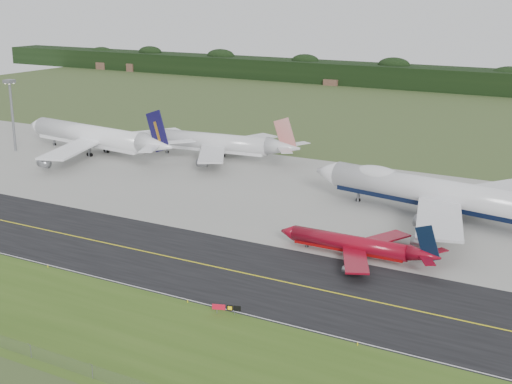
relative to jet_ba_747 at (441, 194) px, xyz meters
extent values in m
plane|color=#384620|center=(-28.71, -48.11, -6.25)|extent=(600.00, 600.00, 0.00)
cube|color=#345218|center=(-28.71, -83.11, -6.24)|extent=(400.00, 30.00, 0.01)
cube|color=black|center=(-28.71, -52.11, -6.24)|extent=(400.00, 32.00, 0.02)
cube|color=gray|center=(-28.71, 2.89, -6.24)|extent=(400.00, 78.00, 0.01)
cube|color=yellow|center=(-28.71, -52.11, -6.22)|extent=(400.00, 0.40, 0.00)
cube|color=silver|center=(-28.71, -67.61, -6.22)|extent=(400.00, 0.25, 0.00)
plane|color=slate|center=(-28.71, -96.11, -5.15)|extent=(320.00, 0.00, 320.00)
cylinder|color=slate|center=(-28.71, -96.11, -5.15)|extent=(0.10, 0.10, 2.20)
cube|color=black|center=(-28.71, 226.89, -0.25)|extent=(700.00, 24.00, 12.00)
cylinder|color=silver|center=(-2.60, 0.44, 0.20)|extent=(52.76, 15.25, 6.65)
cube|color=black|center=(-2.60, 0.44, -1.97)|extent=(49.90, 13.18, 2.33)
cone|color=silver|center=(-31.65, 5.33, 0.20)|extent=(7.56, 7.65, 6.65)
ellipsoid|color=silver|center=(-17.06, 2.87, 2.03)|extent=(14.32, 7.83, 4.24)
cube|color=silver|center=(3.91, -15.69, -0.97)|extent=(17.01, 31.09, 0.57)
cube|color=silver|center=(8.83, 13.54, -0.97)|extent=(24.60, 29.78, 0.57)
cylinder|color=gray|center=(-0.01, -14.37, -2.78)|extent=(4.05, 3.36, 2.79)
cylinder|color=gray|center=(4.70, 13.59, -2.78)|extent=(4.05, 3.36, 2.79)
cylinder|color=gray|center=(3.78, -28.08, -2.78)|extent=(4.05, 3.36, 2.79)
cylinder|color=black|center=(-22.23, 3.74, -5.65)|extent=(1.27, 0.73, 1.20)
cylinder|color=slate|center=(0.93, -3.87, -4.02)|extent=(1.07, 1.07, 4.45)
cylinder|color=black|center=(0.93, -3.87, -5.65)|extent=(1.28, 0.79, 1.20)
cylinder|color=slate|center=(2.14, 3.35, -4.02)|extent=(1.07, 1.07, 4.45)
cylinder|color=black|center=(2.14, 3.35, -5.65)|extent=(1.28, 0.79, 1.20)
cylinder|color=maroon|center=(-9.74, -33.32, -3.49)|extent=(24.99, 3.52, 3.38)
cube|color=maroon|center=(-9.74, -33.32, -4.59)|extent=(23.74, 2.67, 1.18)
cone|color=maroon|center=(-23.79, -33.24, -3.49)|extent=(3.14, 3.40, 3.38)
cone|color=maroon|center=(6.04, -33.41, -3.24)|extent=(6.61, 3.42, 3.38)
cube|color=maroon|center=(-5.50, -40.30, -4.08)|extent=(9.90, 14.52, 0.38)
cube|color=maroon|center=(-5.42, -26.39, -4.08)|extent=(10.03, 14.50, 0.38)
cube|color=black|center=(6.51, -33.41, -0.69)|extent=(5.34, 0.30, 7.69)
cylinder|color=gray|center=(-5.77, -43.62, -5.00)|extent=(1.85, 1.43, 1.42)
cylinder|color=gray|center=(-5.65, -23.06, -5.00)|extent=(1.85, 1.43, 1.42)
cylinder|color=black|center=(-19.23, -33.26, -5.94)|extent=(0.61, 0.28, 0.61)
cylinder|color=slate|center=(-7.75, -35.19, -5.38)|extent=(0.48, 0.48, 1.74)
cylinder|color=black|center=(-7.75, -35.19, -5.94)|extent=(0.61, 0.31, 0.61)
cylinder|color=slate|center=(-7.73, -31.47, -5.38)|extent=(0.48, 0.48, 1.74)
cylinder|color=black|center=(-7.73, -31.47, -5.94)|extent=(0.61, 0.31, 0.61)
cylinder|color=white|center=(-122.13, 13.75, -0.06)|extent=(49.77, 12.81, 6.63)
cube|color=white|center=(-122.13, 13.75, -2.21)|extent=(47.12, 10.85, 2.32)
cone|color=white|center=(-149.66, 17.25, -0.06)|extent=(6.95, 7.36, 6.63)
cone|color=white|center=(-91.21, 9.81, 0.44)|extent=(13.75, 8.22, 6.63)
cube|color=white|center=(-115.14, -2.00, -1.22)|extent=(17.47, 30.79, 0.59)
cube|color=white|center=(-111.41, 27.24, -1.22)|extent=(23.27, 29.69, 0.59)
cube|color=#120D3D|center=(-90.47, 9.72, 4.81)|extent=(9.27, 1.70, 13.38)
cylinder|color=gray|center=(-118.89, -0.88, -3.03)|extent=(3.94, 3.22, 2.78)
cylinder|color=gray|center=(-115.32, 27.10, -3.03)|extent=(3.94, 3.22, 2.78)
cylinder|color=gray|center=(-114.58, -14.35, -3.03)|extent=(3.94, 3.22, 2.78)
cylinder|color=gray|center=(-107.78, 39.06, -3.03)|extent=(3.94, 3.22, 2.78)
cylinder|color=black|center=(-140.73, 16.12, -5.65)|extent=(1.25, 0.68, 1.19)
cylinder|color=slate|center=(-118.68, 9.63, -4.15)|extent=(1.04, 1.04, 4.20)
cylinder|color=black|center=(-118.68, 9.63, -5.65)|extent=(1.26, 0.74, 1.19)
cylinder|color=slate|center=(-117.76, 16.87, -4.15)|extent=(1.04, 1.04, 4.20)
cylinder|color=black|center=(-117.76, 16.87, -5.65)|extent=(1.26, 0.74, 1.19)
cylinder|color=silver|center=(-83.39, 27.24, -0.90)|extent=(41.70, 9.70, 5.74)
cube|color=white|center=(-83.39, 27.24, -2.77)|extent=(39.51, 8.07, 2.01)
cone|color=silver|center=(-106.53, 25.00, -0.90)|extent=(5.70, 6.21, 5.74)
cone|color=silver|center=(-57.38, 29.76, -0.47)|extent=(11.41, 6.77, 5.74)
cube|color=silver|center=(-75.04, 16.15, -1.91)|extent=(18.46, 24.19, 0.52)
cube|color=silver|center=(-77.32, 39.72, -1.91)|extent=(14.93, 24.81, 0.52)
cube|color=#B8130D|center=(-56.74, 29.82, 3.26)|extent=(7.93, 1.22, 11.42)
cylinder|color=gray|center=(-74.84, 10.48, -3.47)|extent=(3.35, 2.70, 2.41)
cylinder|color=gray|center=(-78.21, 45.33, -3.47)|extent=(3.35, 2.70, 2.41)
cylinder|color=black|center=(-99.02, 25.73, -5.73)|extent=(1.07, 0.56, 1.03)
cylinder|color=slate|center=(-79.79, 24.42, -4.44)|extent=(0.88, 0.88, 3.62)
cylinder|color=black|center=(-79.79, 24.42, -5.73)|extent=(1.08, 0.61, 1.03)
cylinder|color=slate|center=(-80.40, 30.70, -4.44)|extent=(0.88, 0.88, 3.62)
cylinder|color=black|center=(-80.40, 30.70, -5.73)|extent=(1.08, 0.61, 1.03)
cylinder|color=slate|center=(-146.19, 3.45, 5.45)|extent=(0.84, 0.84, 23.40)
cube|color=slate|center=(-146.19, 3.45, 17.34)|extent=(3.00, 3.00, 1.12)
cylinder|color=slate|center=(-18.76, -69.69, -5.89)|extent=(0.12, 0.12, 0.72)
cylinder|color=slate|center=(-15.86, -68.66, -5.89)|extent=(0.12, 0.12, 0.72)
cube|color=maroon|center=(-18.47, -69.58, -5.06)|extent=(2.19, 0.93, 0.93)
cube|color=black|center=(-16.63, -68.93, -5.06)|extent=(1.03, 0.52, 0.93)
cube|color=black|center=(-15.47, -68.52, -5.06)|extent=(1.22, 0.59, 0.93)
cylinder|color=yellow|center=(-58.95, -68.61, -6.00)|extent=(0.16, 0.16, 0.50)
cylinder|color=yellow|center=(-25.54, -68.61, -6.00)|extent=(0.16, 0.16, 0.50)
cylinder|color=yellow|center=(6.20, -68.61, -6.00)|extent=(0.16, 0.16, 0.50)
camera|label=1|loc=(41.16, -162.63, 46.54)|focal=50.00mm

